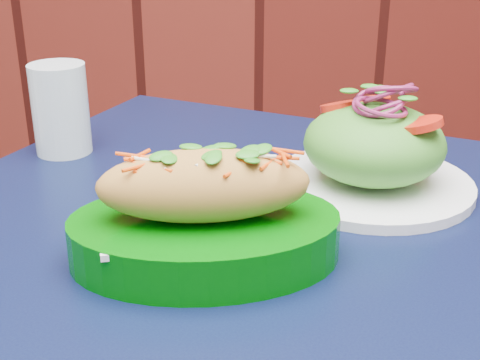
{
  "coord_description": "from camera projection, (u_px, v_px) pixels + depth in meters",
  "views": [
    {
      "loc": [
        0.05,
        0.8,
        1.06
      ],
      "look_at": [
        0.02,
        1.4,
        0.81
      ],
      "focal_mm": 50.0,
      "sensor_mm": 36.0,
      "label": 1
    }
  ],
  "objects": [
    {
      "name": "salad_plate",
      "position": [
        373.0,
        151.0,
        0.76
      ],
      "size": [
        0.24,
        0.24,
        0.12
      ],
      "rotation": [
        0.0,
        0.0,
        0.04
      ],
      "color": "white",
      "rests_on": "cafe_table"
    },
    {
      "name": "water_glass",
      "position": [
        60.0,
        109.0,
        0.87
      ],
      "size": [
        0.07,
        0.07,
        0.12
      ],
      "primitive_type": "cylinder",
      "color": "silver",
      "rests_on": "cafe_table"
    },
    {
      "name": "cafe_table",
      "position": [
        262.0,
        316.0,
        0.69
      ],
      "size": [
        1.04,
        1.04,
        0.75
      ],
      "rotation": [
        0.0,
        0.0,
        -0.38
      ],
      "color": "black",
      "rests_on": "ground"
    },
    {
      "name": "banh_mi_basket",
      "position": [
        205.0,
        217.0,
        0.61
      ],
      "size": [
        0.27,
        0.2,
        0.12
      ],
      "rotation": [
        0.0,
        0.0,
        0.14
      ],
      "color": "#005904",
      "rests_on": "cafe_table"
    }
  ]
}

